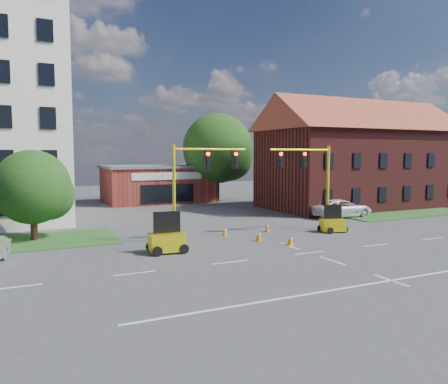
# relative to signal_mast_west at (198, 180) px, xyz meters

# --- Properties ---
(ground) EXTENTS (120.00, 120.00, 0.00)m
(ground) POSITION_rel_signal_mast_west_xyz_m (4.36, -6.00, -3.92)
(ground) COLOR #3E3E41
(ground) RESTS_ON ground
(grass_verge_ne) EXTENTS (14.00, 4.00, 0.08)m
(grass_verge_ne) POSITION_rel_signal_mast_west_xyz_m (22.36, 3.00, -3.88)
(grass_verge_ne) COLOR #244D1D
(grass_verge_ne) RESTS_ON ground
(lane_markings) EXTENTS (60.00, 36.00, 0.01)m
(lane_markings) POSITION_rel_signal_mast_west_xyz_m (4.36, -9.00, -3.91)
(lane_markings) COLOR silver
(lane_markings) RESTS_ON ground
(brick_shop) EXTENTS (12.40, 8.40, 4.30)m
(brick_shop) POSITION_rel_signal_mast_west_xyz_m (4.36, 23.99, -1.76)
(brick_shop) COLOR maroon
(brick_shop) RESTS_ON ground
(townhouse_row) EXTENTS (21.00, 11.00, 11.50)m
(townhouse_row) POSITION_rel_signal_mast_west_xyz_m (22.36, 10.00, 2.01)
(townhouse_row) COLOR #501A18
(townhouse_row) RESTS_ON ground
(tree_large) EXTENTS (8.62, 8.21, 10.39)m
(tree_large) POSITION_rel_signal_mast_west_xyz_m (11.27, 21.08, 2.10)
(tree_large) COLOR #3B2115
(tree_large) RESTS_ON ground
(tree_nw_front) EXTENTS (5.02, 4.78, 5.87)m
(tree_nw_front) POSITION_rel_signal_mast_west_xyz_m (-9.40, 4.58, -0.59)
(tree_nw_front) COLOR #3B2115
(tree_nw_front) RESTS_ON ground
(signal_mast_west) EXTENTS (5.30, 0.60, 6.20)m
(signal_mast_west) POSITION_rel_signal_mast_west_xyz_m (0.00, 0.00, 0.00)
(signal_mast_west) COLOR gray
(signal_mast_west) RESTS_ON ground
(signal_mast_east) EXTENTS (5.30, 0.60, 6.20)m
(signal_mast_east) POSITION_rel_signal_mast_west_xyz_m (8.71, 0.00, 0.00)
(signal_mast_east) COLOR gray
(signal_mast_east) RESTS_ON ground
(trailer_west) EXTENTS (2.09, 1.49, 2.25)m
(trailer_west) POSITION_rel_signal_mast_west_xyz_m (-2.92, -2.47, -3.22)
(trailer_west) COLOR yellow
(trailer_west) RESTS_ON ground
(trailer_east) EXTENTS (1.92, 1.57, 1.89)m
(trailer_east) POSITION_rel_signal_mast_west_xyz_m (9.89, -1.18, -3.33)
(trailer_east) COLOR yellow
(trailer_east) RESTS_ON ground
(cone_a) EXTENTS (0.40, 0.40, 0.70)m
(cone_a) POSITION_rel_signal_mast_west_xyz_m (3.46, -1.78, -3.58)
(cone_a) COLOR orange
(cone_a) RESTS_ON ground
(cone_b) EXTENTS (0.40, 0.40, 0.70)m
(cone_b) POSITION_rel_signal_mast_west_xyz_m (2.19, 0.71, -3.58)
(cone_b) COLOR orange
(cone_b) RESTS_ON ground
(cone_c) EXTENTS (0.40, 0.40, 0.70)m
(cone_c) POSITION_rel_signal_mast_west_xyz_m (4.54, -3.77, -3.58)
(cone_c) COLOR orange
(cone_c) RESTS_ON ground
(cone_d) EXTENTS (0.40, 0.40, 0.70)m
(cone_d) POSITION_rel_signal_mast_west_xyz_m (5.67, 0.87, -3.58)
(cone_d) COLOR orange
(cone_d) RESTS_ON ground
(pickup_white) EXTENTS (5.80, 2.81, 1.59)m
(pickup_white) POSITION_rel_signal_mast_west_xyz_m (15.38, 4.46, -3.13)
(pickup_white) COLOR white
(pickup_white) RESTS_ON ground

